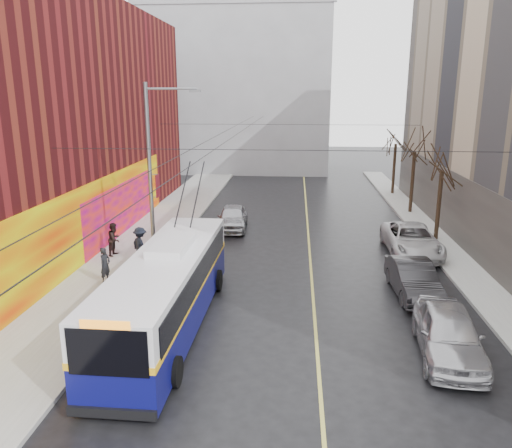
{
  "coord_description": "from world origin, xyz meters",
  "views": [
    {
      "loc": [
        0.65,
        -13.14,
        8.51
      ],
      "look_at": [
        -1.06,
        8.04,
        2.92
      ],
      "focal_mm": 35.0,
      "sensor_mm": 36.0,
      "label": 1
    }
  ],
  "objects": [
    {
      "name": "sidewalk_left",
      "position": [
        -8.0,
        12.0,
        0.07
      ],
      "size": [
        4.0,
        60.0,
        0.15
      ],
      "primitive_type": "cube",
      "color": "gray",
      "rests_on": "ground"
    },
    {
      "name": "pedestrian_b",
      "position": [
        -8.85,
        11.47,
        1.03
      ],
      "size": [
        0.8,
        0.95,
        1.76
      ],
      "primitive_type": "imported",
      "rotation": [
        0.0,
        0.0,
        1.41
      ],
      "color": "black",
      "rests_on": "sidewalk_left"
    },
    {
      "name": "lane_line",
      "position": [
        1.5,
        14.0,
        0.0
      ],
      "size": [
        0.12,
        50.0,
        0.01
      ],
      "primitive_type": "cube",
      "color": "#BFB74C",
      "rests_on": "ground"
    },
    {
      "name": "tree_far",
      "position": [
        9.0,
        30.0,
        5.14
      ],
      "size": [
        3.2,
        3.2,
        6.57
      ],
      "color": "black",
      "rests_on": "ground"
    },
    {
      "name": "pedestrian_a",
      "position": [
        -7.87,
        7.56,
        0.97
      ],
      "size": [
        0.55,
        0.69,
        1.65
      ],
      "primitive_type": "imported",
      "rotation": [
        0.0,
        0.0,
        1.27
      ],
      "color": "black",
      "rests_on": "sidewalk_left"
    },
    {
      "name": "following_car",
      "position": [
        -3.36,
        17.74,
        0.77
      ],
      "size": [
        2.0,
        4.57,
        1.53
      ],
      "primitive_type": "imported",
      "rotation": [
        0.0,
        0.0,
        0.04
      ],
      "color": "#A6A6AB",
      "rests_on": "ground"
    },
    {
      "name": "sidewalk_right",
      "position": [
        9.0,
        12.0,
        0.07
      ],
      "size": [
        2.0,
        60.0,
        0.15
      ],
      "primitive_type": "cube",
      "color": "gray",
      "rests_on": "ground"
    },
    {
      "name": "pigeons_flying",
      "position": [
        -2.44,
        10.5,
        7.61
      ],
      "size": [
        4.31,
        0.33,
        1.23
      ],
      "color": "slate"
    },
    {
      "name": "puddle",
      "position": [
        -4.43,
        0.46,
        0.0
      ],
      "size": [
        1.97,
        3.32,
        0.01
      ],
      "primitive_type": "cube",
      "color": "black",
      "rests_on": "ground"
    },
    {
      "name": "parked_car_a",
      "position": [
        5.8,
        2.34,
        0.82
      ],
      "size": [
        2.41,
        4.99,
        1.64
      ],
      "primitive_type": "imported",
      "rotation": [
        0.0,
        0.0,
        -0.1
      ],
      "color": "#B4B4B9",
      "rests_on": "ground"
    },
    {
      "name": "tree_near",
      "position": [
        9.0,
        16.0,
        4.98
      ],
      "size": [
        3.2,
        3.2,
        6.4
      ],
      "color": "black",
      "rests_on": "ground"
    },
    {
      "name": "building_far",
      "position": [
        -6.0,
        44.99,
        9.02
      ],
      "size": [
        20.5,
        12.1,
        18.0
      ],
      "color": "gray",
      "rests_on": "ground"
    },
    {
      "name": "parked_car_b",
      "position": [
        5.8,
        7.53,
        0.75
      ],
      "size": [
        1.77,
        4.61,
        1.5
      ],
      "primitive_type": "imported",
      "rotation": [
        0.0,
        0.0,
        0.04
      ],
      "color": "#252427",
      "rests_on": "ground"
    },
    {
      "name": "parked_car_c",
      "position": [
        7.0,
        13.45,
        0.79
      ],
      "size": [
        2.64,
        5.7,
        1.58
      ],
      "primitive_type": "imported",
      "rotation": [
        0.0,
        0.0,
        0.0
      ],
      "color": "#B8B8BA",
      "rests_on": "ground"
    },
    {
      "name": "catenary_wires",
      "position": [
        -2.54,
        14.77,
        6.25
      ],
      "size": [
        18.0,
        60.0,
        0.22
      ],
      "color": "black"
    },
    {
      "name": "pedestrian_c",
      "position": [
        -7.09,
        10.35,
        1.08
      ],
      "size": [
        1.36,
        1.31,
        1.86
      ],
      "primitive_type": "imported",
      "rotation": [
        0.0,
        0.0,
        2.43
      ],
      "color": "black",
      "rests_on": "sidewalk_left"
    },
    {
      "name": "tree_mid",
      "position": [
        9.0,
        23.0,
        5.25
      ],
      "size": [
        3.2,
        3.2,
        6.68
      ],
      "color": "black",
      "rests_on": "ground"
    },
    {
      "name": "ground",
      "position": [
        0.0,
        0.0,
        0.0
      ],
      "size": [
        140.0,
        140.0,
        0.0
      ],
      "primitive_type": "plane",
      "color": "black",
      "rests_on": "ground"
    },
    {
      "name": "trolleybus",
      "position": [
        -3.98,
        3.66,
        1.52
      ],
      "size": [
        2.85,
        11.63,
        5.48
      ],
      "rotation": [
        0.0,
        0.0,
        -0.01
      ],
      "color": "#0A0B50",
      "rests_on": "ground"
    },
    {
      "name": "streetlight_pole",
      "position": [
        -6.14,
        10.0,
        4.85
      ],
      "size": [
        2.65,
        0.6,
        9.0
      ],
      "color": "slate",
      "rests_on": "ground"
    }
  ]
}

